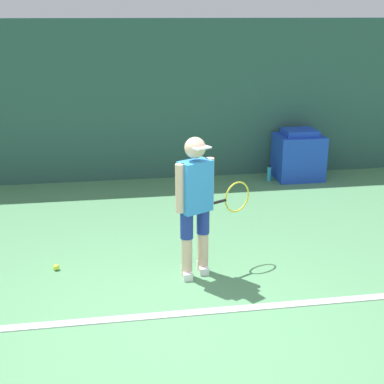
# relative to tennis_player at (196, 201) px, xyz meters

# --- Properties ---
(ground_plane) EXTENTS (24.00, 24.00, 0.00)m
(ground_plane) POSITION_rel_tennis_player_xyz_m (-0.29, -1.03, -0.85)
(ground_plane) COLOR #518C5B
(back_wall) EXTENTS (24.00, 0.10, 2.65)m
(back_wall) POSITION_rel_tennis_player_xyz_m (-0.29, 3.68, 0.48)
(back_wall) COLOR #2D564C
(back_wall) RESTS_ON ground_plane
(court_baseline) EXTENTS (21.60, 0.10, 0.01)m
(court_baseline) POSITION_rel_tennis_player_xyz_m (-0.29, -0.81, -0.84)
(court_baseline) COLOR white
(court_baseline) RESTS_ON ground_plane
(tennis_player) EXTENTS (0.91, 0.56, 1.54)m
(tennis_player) POSITION_rel_tennis_player_xyz_m (0.00, 0.00, 0.00)
(tennis_player) COLOR beige
(tennis_player) RESTS_ON ground_plane
(tennis_ball) EXTENTS (0.07, 0.07, 0.07)m
(tennis_ball) POSITION_rel_tennis_player_xyz_m (-1.53, 0.32, -0.81)
(tennis_ball) COLOR #D1E533
(tennis_ball) RESTS_ON ground_plane
(covered_chair) EXTENTS (0.78, 0.66, 0.86)m
(covered_chair) POSITION_rel_tennis_player_xyz_m (2.32, 3.26, -0.44)
(covered_chair) COLOR blue
(covered_chair) RESTS_ON ground_plane
(water_bottle) EXTENTS (0.08, 0.08, 0.26)m
(water_bottle) POSITION_rel_tennis_player_xyz_m (1.80, 3.20, -0.72)
(water_bottle) COLOR #33ADD6
(water_bottle) RESTS_ON ground_plane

